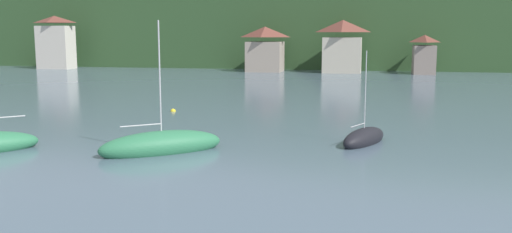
{
  "coord_description": "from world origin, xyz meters",
  "views": [
    {
      "loc": [
        5.22,
        15.27,
        6.56
      ],
      "look_at": [
        0.0,
        39.52,
        2.77
      ],
      "focal_mm": 38.3,
      "sensor_mm": 36.0,
      "label": 1
    }
  ],
  "objects_px": {
    "mooring_buoy_near": "(173,111)",
    "shore_building_eastcentral": "(424,55)",
    "shore_building_central": "(342,47)",
    "shore_building_west": "(56,43)",
    "sailboat_mid_2": "(162,146)",
    "shore_building_westcentral": "(265,50)",
    "sailboat_far_9": "(364,139)"
  },
  "relations": [
    {
      "from": "shore_building_westcentral",
      "to": "sailboat_mid_2",
      "type": "bearing_deg",
      "value": -83.83
    },
    {
      "from": "shore_building_central",
      "to": "sailboat_mid_2",
      "type": "relative_size",
      "value": 1.14
    },
    {
      "from": "shore_building_eastcentral",
      "to": "mooring_buoy_near",
      "type": "xyz_separation_m",
      "value": [
        -24.53,
        -49.73,
        -3.06
      ]
    },
    {
      "from": "shore_building_west",
      "to": "sailboat_mid_2",
      "type": "bearing_deg",
      "value": -54.04
    },
    {
      "from": "mooring_buoy_near",
      "to": "shore_building_westcentral",
      "type": "bearing_deg",
      "value": 92.15
    },
    {
      "from": "shore_building_central",
      "to": "sailboat_far_9",
      "type": "xyz_separation_m",
      "value": [
        4.79,
        -60.38,
        -3.97
      ]
    },
    {
      "from": "shore_building_west",
      "to": "shore_building_westcentral",
      "type": "height_order",
      "value": "shore_building_west"
    },
    {
      "from": "shore_building_westcentral",
      "to": "shore_building_central",
      "type": "bearing_deg",
      "value": 1.35
    },
    {
      "from": "shore_building_eastcentral",
      "to": "mooring_buoy_near",
      "type": "relative_size",
      "value": 14.11
    },
    {
      "from": "shore_building_west",
      "to": "shore_building_westcentral",
      "type": "distance_m",
      "value": 39.6
    },
    {
      "from": "shore_building_westcentral",
      "to": "sailboat_far_9",
      "type": "bearing_deg",
      "value": -73.33
    },
    {
      "from": "mooring_buoy_near",
      "to": "shore_building_eastcentral",
      "type": "bearing_deg",
      "value": 63.75
    },
    {
      "from": "sailboat_far_9",
      "to": "mooring_buoy_near",
      "type": "distance_m",
      "value": 19.27
    },
    {
      "from": "shore_building_central",
      "to": "shore_building_eastcentral",
      "type": "relative_size",
      "value": 1.39
    },
    {
      "from": "shore_building_central",
      "to": "shore_building_west",
      "type": "bearing_deg",
      "value": -178.87
    },
    {
      "from": "shore_building_west",
      "to": "shore_building_westcentral",
      "type": "xyz_separation_m",
      "value": [
        39.58,
        0.73,
        -1.0
      ]
    },
    {
      "from": "mooring_buoy_near",
      "to": "shore_building_central",
      "type": "bearing_deg",
      "value": 77.19
    },
    {
      "from": "shore_building_westcentral",
      "to": "sailboat_mid_2",
      "type": "distance_m",
      "value": 65.42
    },
    {
      "from": "shore_building_eastcentral",
      "to": "sailboat_mid_2",
      "type": "bearing_deg",
      "value": -106.56
    },
    {
      "from": "shore_building_eastcentral",
      "to": "sailboat_mid_2",
      "type": "xyz_separation_m",
      "value": [
        -19.37,
        -65.16,
        -2.68
      ]
    },
    {
      "from": "sailboat_far_9",
      "to": "mooring_buoy_near",
      "type": "bearing_deg",
      "value": 81.27
    },
    {
      "from": "shore_building_eastcentral",
      "to": "mooring_buoy_near",
      "type": "distance_m",
      "value": 55.54
    },
    {
      "from": "shore_building_westcentral",
      "to": "sailboat_far_9",
      "type": "distance_m",
      "value": 62.8
    },
    {
      "from": "shore_building_west",
      "to": "shore_building_central",
      "type": "relative_size",
      "value": 1.11
    },
    {
      "from": "shore_building_westcentral",
      "to": "sailboat_far_9",
      "type": "height_order",
      "value": "shore_building_westcentral"
    },
    {
      "from": "shore_building_eastcentral",
      "to": "mooring_buoy_near",
      "type": "height_order",
      "value": "shore_building_eastcentral"
    },
    {
      "from": "shore_building_central",
      "to": "mooring_buoy_near",
      "type": "xyz_separation_m",
      "value": [
        -11.33,
        -49.84,
        -4.27
      ]
    },
    {
      "from": "sailboat_mid_2",
      "to": "mooring_buoy_near",
      "type": "height_order",
      "value": "sailboat_mid_2"
    },
    {
      "from": "shore_building_central",
      "to": "mooring_buoy_near",
      "type": "height_order",
      "value": "shore_building_central"
    },
    {
      "from": "shore_building_eastcentral",
      "to": "mooring_buoy_near",
      "type": "bearing_deg",
      "value": -116.25
    },
    {
      "from": "shore_building_westcentral",
      "to": "mooring_buoy_near",
      "type": "bearing_deg",
      "value": -87.85
    },
    {
      "from": "sailboat_far_9",
      "to": "shore_building_west",
      "type": "bearing_deg",
      "value": 68.59
    }
  ]
}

